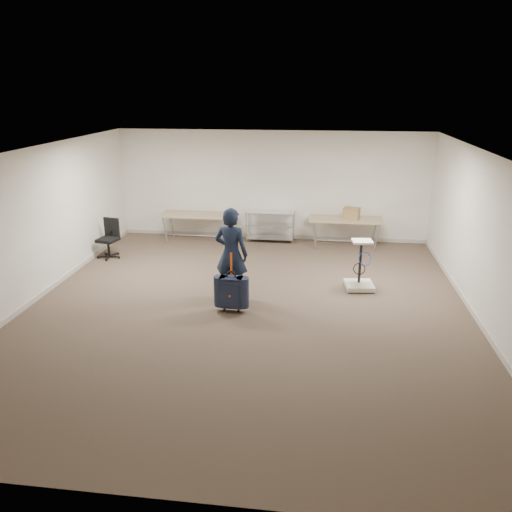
# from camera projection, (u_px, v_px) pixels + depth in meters

# --- Properties ---
(ground) EXTENTS (9.00, 9.00, 0.00)m
(ground) POSITION_uv_depth(u_px,v_px,m) (247.00, 308.00, 9.09)
(ground) COLOR #4E402F
(ground) RESTS_ON ground
(room_shell) EXTENTS (8.00, 9.00, 9.00)m
(room_shell) POSITION_uv_depth(u_px,v_px,m) (257.00, 278.00, 10.37)
(room_shell) COLOR silver
(room_shell) RESTS_ON ground
(folding_table_left) EXTENTS (1.80, 0.75, 0.73)m
(folding_table_left) POSITION_uv_depth(u_px,v_px,m) (196.00, 216.00, 12.80)
(folding_table_left) COLOR tan
(folding_table_left) RESTS_ON ground
(folding_table_right) EXTENTS (1.80, 0.75, 0.73)m
(folding_table_right) POSITION_uv_depth(u_px,v_px,m) (346.00, 221.00, 12.35)
(folding_table_right) COLOR tan
(folding_table_right) RESTS_ON ground
(wire_shelf) EXTENTS (1.22, 0.47, 0.80)m
(wire_shelf) POSITION_uv_depth(u_px,v_px,m) (270.00, 225.00, 12.89)
(wire_shelf) COLOR silver
(wire_shelf) RESTS_ON ground
(person) EXTENTS (0.72, 0.55, 1.76)m
(person) POSITION_uv_depth(u_px,v_px,m) (231.00, 254.00, 9.27)
(person) COLOR black
(person) RESTS_ON ground
(suitcase) EXTENTS (0.42, 0.25, 1.11)m
(suitcase) POSITION_uv_depth(u_px,v_px,m) (231.00, 292.00, 8.84)
(suitcase) COLOR black
(suitcase) RESTS_ON ground
(office_chair) EXTENTS (0.56, 0.56, 0.92)m
(office_chair) POSITION_uv_depth(u_px,v_px,m) (109.00, 246.00, 11.73)
(office_chair) COLOR black
(office_chair) RESTS_ON ground
(equipment_cart) EXTENTS (0.61, 0.61, 1.00)m
(equipment_cart) POSITION_uv_depth(u_px,v_px,m) (360.00, 276.00, 9.90)
(equipment_cart) COLOR beige
(equipment_cart) RESTS_ON ground
(cardboard_box) EXTENTS (0.45, 0.38, 0.28)m
(cardboard_box) POSITION_uv_depth(u_px,v_px,m) (351.00, 213.00, 12.26)
(cardboard_box) COLOR olive
(cardboard_box) RESTS_ON folding_table_right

